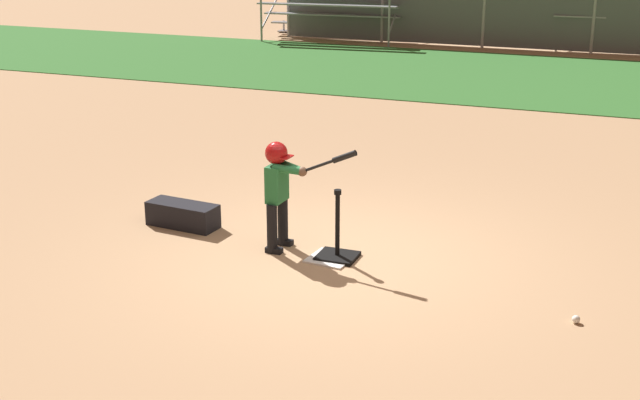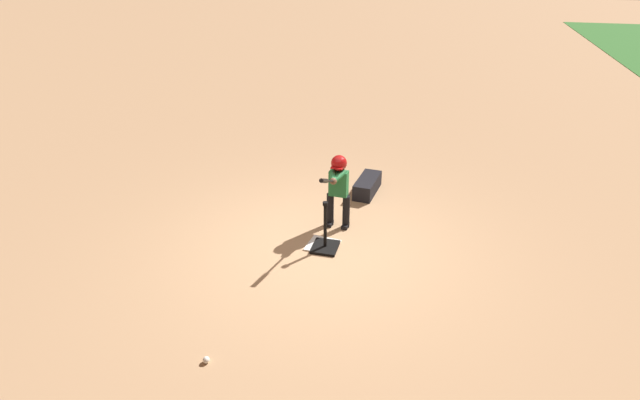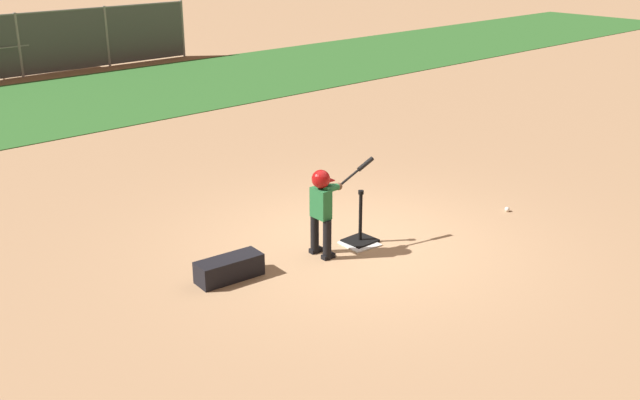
{
  "view_description": "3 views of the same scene",
  "coord_description": "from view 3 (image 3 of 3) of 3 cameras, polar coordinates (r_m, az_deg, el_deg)",
  "views": [
    {
      "loc": [
        2.94,
        -8.19,
        3.55
      ],
      "look_at": [
        -0.23,
        0.14,
        0.58
      ],
      "focal_mm": 50.0,
      "sensor_mm": 36.0,
      "label": 1
    },
    {
      "loc": [
        6.05,
        1.47,
        3.93
      ],
      "look_at": [
        -0.14,
        -0.09,
        0.7
      ],
      "focal_mm": 28.0,
      "sensor_mm": 36.0,
      "label": 2
    },
    {
      "loc": [
        -6.81,
        -6.62,
        4.12
      ],
      "look_at": [
        -0.51,
        0.27,
        0.68
      ],
      "focal_mm": 42.0,
      "sensor_mm": 36.0,
      "label": 3
    }
  ],
  "objects": [
    {
      "name": "batting_tee",
      "position": [
        10.33,
        3.07,
        -2.65
      ],
      "size": [
        0.41,
        0.37,
        0.76
      ],
      "color": "black",
      "rests_on": "ground_plane"
    },
    {
      "name": "equipment_bag",
      "position": [
        9.34,
        -6.93,
        -5.2
      ],
      "size": [
        0.87,
        0.4,
        0.28
      ],
      "primitive_type": "cube",
      "rotation": [
        0.0,
        0.0,
        -0.1
      ],
      "color": "black",
      "rests_on": "ground_plane"
    },
    {
      "name": "baseball",
      "position": [
        11.8,
        14.07,
        -0.69
      ],
      "size": [
        0.07,
        0.07,
        0.07
      ],
      "primitive_type": "sphere",
      "color": "white",
      "rests_on": "ground_plane"
    },
    {
      "name": "home_plate",
      "position": [
        10.3,
        3.05,
        -3.35
      ],
      "size": [
        0.49,
        0.49,
        0.02
      ],
      "primitive_type": "cube",
      "rotation": [
        0.0,
        0.0,
        -0.12
      ],
      "color": "white",
      "rests_on": "ground_plane"
    },
    {
      "name": "grass_outfield_strip",
      "position": [
        19.36,
        -20.97,
        6.59
      ],
      "size": [
        56.0,
        6.27,
        0.02
      ],
      "primitive_type": "cube",
      "color": "#33702D",
      "rests_on": "ground_plane"
    },
    {
      "name": "bleachers_center",
      "position": [
        24.39,
        -21.6,
        10.16
      ],
      "size": [
        3.03,
        1.92,
        0.93
      ],
      "color": "#93969E",
      "rests_on": "ground_plane"
    },
    {
      "name": "batter_child",
      "position": [
        9.69,
        0.23,
        -0.1
      ],
      "size": [
        1.03,
        0.38,
        1.2
      ],
      "color": "black",
      "rests_on": "ground_plane"
    },
    {
      "name": "ground_plane",
      "position": [
        10.35,
        3.09,
        -3.29
      ],
      "size": [
        90.0,
        90.0,
        0.0
      ],
      "primitive_type": "plane",
      "color": "tan"
    }
  ]
}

